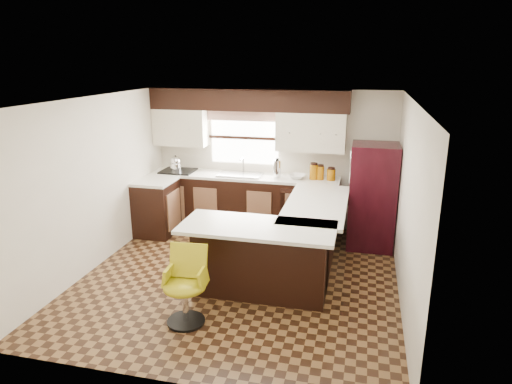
% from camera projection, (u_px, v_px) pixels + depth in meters
% --- Properties ---
extents(floor, '(4.40, 4.40, 0.00)m').
position_uv_depth(floor, '(240.00, 277.00, 6.27)').
color(floor, '#49301A').
rests_on(floor, ground).
extents(ceiling, '(4.40, 4.40, 0.00)m').
position_uv_depth(ceiling, '(238.00, 100.00, 5.59)').
color(ceiling, silver).
rests_on(ceiling, wall_back).
extents(wall_back, '(4.40, 0.00, 4.40)m').
position_uv_depth(wall_back, '(272.00, 158.00, 7.99)').
color(wall_back, beige).
rests_on(wall_back, floor).
extents(wall_front, '(4.40, 0.00, 4.40)m').
position_uv_depth(wall_front, '(170.00, 265.00, 3.88)').
color(wall_front, beige).
rests_on(wall_front, floor).
extents(wall_left, '(0.00, 4.40, 4.40)m').
position_uv_depth(wall_left, '(95.00, 183.00, 6.40)').
color(wall_left, beige).
rests_on(wall_left, floor).
extents(wall_right, '(0.00, 4.40, 4.40)m').
position_uv_depth(wall_right, '(408.00, 205.00, 5.47)').
color(wall_right, beige).
rests_on(wall_right, floor).
extents(base_cab_back, '(3.30, 0.60, 0.90)m').
position_uv_depth(base_cab_back, '(244.00, 202.00, 8.02)').
color(base_cab_back, black).
rests_on(base_cab_back, floor).
extents(base_cab_left, '(0.60, 0.70, 0.90)m').
position_uv_depth(base_cab_left, '(157.00, 208.00, 7.71)').
color(base_cab_left, black).
rests_on(base_cab_left, floor).
extents(counter_back, '(3.30, 0.60, 0.04)m').
position_uv_depth(counter_back, '(243.00, 176.00, 7.89)').
color(counter_back, silver).
rests_on(counter_back, base_cab_back).
extents(counter_left, '(0.60, 0.70, 0.04)m').
position_uv_depth(counter_left, '(155.00, 181.00, 7.58)').
color(counter_left, silver).
rests_on(counter_left, base_cab_left).
extents(soffit, '(3.40, 0.35, 0.36)m').
position_uv_depth(soffit, '(248.00, 100.00, 7.62)').
color(soffit, black).
rests_on(soffit, wall_back).
extents(upper_cab_left, '(0.94, 0.35, 0.64)m').
position_uv_depth(upper_cab_left, '(181.00, 127.00, 8.04)').
color(upper_cab_left, beige).
rests_on(upper_cab_left, wall_back).
extents(upper_cab_right, '(1.14, 0.35, 0.64)m').
position_uv_depth(upper_cab_right, '(311.00, 132.00, 7.52)').
color(upper_cab_right, beige).
rests_on(upper_cab_right, wall_back).
extents(window_pane, '(1.20, 0.02, 0.90)m').
position_uv_depth(window_pane, '(244.00, 138.00, 7.98)').
color(window_pane, white).
rests_on(window_pane, wall_back).
extents(valance, '(1.30, 0.06, 0.18)m').
position_uv_depth(valance, '(244.00, 116.00, 7.83)').
color(valance, '#D19B93').
rests_on(valance, wall_back).
extents(sink, '(0.75, 0.45, 0.03)m').
position_uv_depth(sink, '(240.00, 174.00, 7.87)').
color(sink, '#B2B2B7').
rests_on(sink, counter_back).
extents(dishwasher, '(0.58, 0.03, 0.78)m').
position_uv_depth(dishwasher, '(298.00, 213.00, 7.54)').
color(dishwasher, black).
rests_on(dishwasher, floor).
extents(cooktop, '(0.58, 0.50, 0.02)m').
position_uv_depth(cooktop, '(178.00, 171.00, 8.12)').
color(cooktop, black).
rests_on(cooktop, counter_back).
extents(peninsula_long, '(0.60, 1.95, 0.90)m').
position_uv_depth(peninsula_long, '(312.00, 236.00, 6.53)').
color(peninsula_long, black).
rests_on(peninsula_long, floor).
extents(peninsula_return, '(1.65, 0.60, 0.90)m').
position_uv_depth(peninsula_return, '(261.00, 260.00, 5.74)').
color(peninsula_return, black).
rests_on(peninsula_return, floor).
extents(counter_pen_long, '(0.84, 1.95, 0.04)m').
position_uv_depth(counter_pen_long, '(316.00, 204.00, 6.38)').
color(counter_pen_long, silver).
rests_on(counter_pen_long, peninsula_long).
extents(counter_pen_return, '(1.89, 0.84, 0.04)m').
position_uv_depth(counter_pen_return, '(258.00, 227.00, 5.52)').
color(counter_pen_return, silver).
rests_on(counter_pen_return, peninsula_return).
extents(refrigerator, '(0.71, 0.68, 1.65)m').
position_uv_depth(refrigerator, '(372.00, 196.00, 7.09)').
color(refrigerator, black).
rests_on(refrigerator, floor).
extents(bar_chair, '(0.50, 0.50, 0.89)m').
position_uv_depth(bar_chair, '(184.00, 287.00, 5.07)').
color(bar_chair, '#B4A812').
rests_on(bar_chair, floor).
extents(kettle, '(0.20, 0.20, 0.27)m').
position_uv_depth(kettle, '(176.00, 163.00, 8.09)').
color(kettle, silver).
rests_on(kettle, cooktop).
extents(percolator, '(0.13, 0.13, 0.30)m').
position_uv_depth(percolator, '(277.00, 169.00, 7.71)').
color(percolator, silver).
rests_on(percolator, counter_back).
extents(mixing_bowl, '(0.32, 0.32, 0.07)m').
position_uv_depth(mixing_bowl, '(297.00, 176.00, 7.66)').
color(mixing_bowl, white).
rests_on(mixing_bowl, counter_back).
extents(canister_large, '(0.14, 0.14, 0.25)m').
position_uv_depth(canister_large, '(314.00, 172.00, 7.59)').
color(canister_large, '#965905').
rests_on(canister_large, counter_back).
extents(canister_med, '(0.12, 0.12, 0.22)m').
position_uv_depth(canister_med, '(320.00, 173.00, 7.57)').
color(canister_med, '#965905').
rests_on(canister_med, counter_back).
extents(canister_small, '(0.14, 0.14, 0.19)m').
position_uv_depth(canister_small, '(331.00, 175.00, 7.54)').
color(canister_small, '#965905').
rests_on(canister_small, counter_back).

